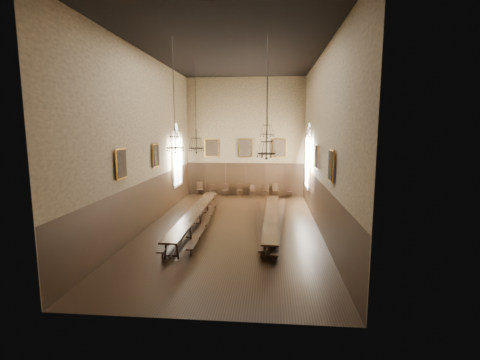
# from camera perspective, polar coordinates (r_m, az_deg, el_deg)

# --- Properties ---
(floor) EXTENTS (9.00, 18.00, 0.02)m
(floor) POSITION_cam_1_polar(r_m,az_deg,el_deg) (18.54, -1.19, -7.81)
(floor) COLOR black
(floor) RESTS_ON ground
(ceiling) EXTENTS (9.00, 18.00, 0.02)m
(ceiling) POSITION_cam_1_polar(r_m,az_deg,el_deg) (18.20, -1.28, 20.59)
(ceiling) COLOR black
(ceiling) RESTS_ON ground
(wall_back) EXTENTS (9.00, 0.02, 9.00)m
(wall_back) POSITION_cam_1_polar(r_m,az_deg,el_deg) (26.78, 0.87, 7.00)
(wall_back) COLOR #93805A
(wall_back) RESTS_ON ground
(wall_front) EXTENTS (9.00, 0.02, 9.00)m
(wall_front) POSITION_cam_1_polar(r_m,az_deg,el_deg) (8.92, -7.52, 3.99)
(wall_front) COLOR #93805A
(wall_front) RESTS_ON ground
(wall_left) EXTENTS (0.02, 18.00, 9.00)m
(wall_left) POSITION_cam_1_polar(r_m,az_deg,el_deg) (18.84, -15.08, 6.09)
(wall_left) COLOR #93805A
(wall_left) RESTS_ON ground
(wall_right) EXTENTS (0.02, 18.00, 9.00)m
(wall_right) POSITION_cam_1_polar(r_m,az_deg,el_deg) (17.89, 13.37, 6.04)
(wall_right) COLOR #93805A
(wall_right) RESTS_ON ground
(wainscot_panelling) EXTENTS (9.00, 18.00, 2.50)m
(wainscot_panelling) POSITION_cam_1_polar(r_m,az_deg,el_deg) (18.23, -1.20, -4.00)
(wainscot_panelling) COLOR black
(wainscot_panelling) RESTS_ON floor
(table_left) EXTENTS (0.87, 10.71, 0.83)m
(table_left) POSITION_cam_1_polar(r_m,az_deg,el_deg) (18.90, -7.28, -6.22)
(table_left) COLOR black
(table_left) RESTS_ON floor
(table_right) EXTENTS (0.86, 9.91, 0.77)m
(table_right) POSITION_cam_1_polar(r_m,az_deg,el_deg) (18.38, 5.19, -6.71)
(table_right) COLOR black
(table_right) RESTS_ON floor
(bench_left_outer) EXTENTS (0.76, 9.95, 0.45)m
(bench_left_outer) POSITION_cam_1_polar(r_m,az_deg,el_deg) (18.69, -8.98, -6.84)
(bench_left_outer) COLOR black
(bench_left_outer) RESTS_ON floor
(bench_left_inner) EXTENTS (0.72, 9.51, 0.43)m
(bench_left_inner) POSITION_cam_1_polar(r_m,az_deg,el_deg) (18.72, -5.62, -6.79)
(bench_left_inner) COLOR black
(bench_left_inner) RESTS_ON floor
(bench_right_inner) EXTENTS (0.76, 9.38, 0.42)m
(bench_right_inner) POSITION_cam_1_polar(r_m,az_deg,el_deg) (18.39, 3.18, -7.05)
(bench_right_inner) COLOR black
(bench_right_inner) RESTS_ON floor
(bench_right_outer) EXTENTS (1.03, 10.53, 0.47)m
(bench_right_outer) POSITION_cam_1_polar(r_m,az_deg,el_deg) (18.43, 6.60, -6.95)
(bench_right_outer) COLOR black
(bench_right_outer) RESTS_ON floor
(chair_0) EXTENTS (0.57, 0.57, 1.02)m
(chair_0) POSITION_cam_1_polar(r_m,az_deg,el_deg) (27.23, -6.58, -1.91)
(chair_0) COLOR black
(chair_0) RESTS_ON floor
(chair_1) EXTENTS (0.39, 0.39, 0.86)m
(chair_1) POSITION_cam_1_polar(r_m,az_deg,el_deg) (27.07, -4.61, -2.05)
(chair_1) COLOR black
(chair_1) RESTS_ON floor
(chair_2) EXTENTS (0.51, 0.51, 0.96)m
(chair_2) POSITION_cam_1_polar(r_m,az_deg,el_deg) (26.84, -2.42, -2.05)
(chair_2) COLOR black
(chair_2) RESTS_ON floor
(chair_3) EXTENTS (0.45, 0.45, 0.99)m
(chair_3) POSITION_cam_1_polar(r_m,az_deg,el_deg) (26.76, -0.08, -2.06)
(chair_3) COLOR black
(chair_3) RESTS_ON floor
(chair_4) EXTENTS (0.48, 0.48, 0.87)m
(chair_4) POSITION_cam_1_polar(r_m,az_deg,el_deg) (26.72, 2.09, -2.16)
(chair_4) COLOR black
(chair_4) RESTS_ON floor
(chair_5) EXTENTS (0.52, 0.52, 0.94)m
(chair_5) POSITION_cam_1_polar(r_m,az_deg,el_deg) (26.73, 4.19, -2.12)
(chair_5) COLOR black
(chair_5) RESTS_ON floor
(chair_6) EXTENTS (0.54, 0.54, 0.99)m
(chair_6) POSITION_cam_1_polar(r_m,az_deg,el_deg) (26.73, 5.89, -2.11)
(chair_6) COLOR black
(chair_6) RESTS_ON floor
(chair_7) EXTENTS (0.40, 0.40, 0.86)m
(chair_7) POSITION_cam_1_polar(r_m,az_deg,el_deg) (26.71, 8.12, -2.24)
(chair_7) COLOR black
(chair_7) RESTS_ON floor
(chandelier_back_left) EXTENTS (0.90, 0.90, 5.11)m
(chandelier_back_left) POSITION_cam_1_polar(r_m,az_deg,el_deg) (20.25, -7.20, 6.10)
(chandelier_back_left) COLOR black
(chandelier_back_left) RESTS_ON ceiling
(chandelier_back_right) EXTENTS (0.81, 0.81, 4.29)m
(chandelier_back_right) POSITION_cam_1_polar(r_m,az_deg,el_deg) (20.32, 4.48, 8.35)
(chandelier_back_right) COLOR black
(chandelier_back_right) RESTS_ON ceiling
(chandelier_front_left) EXTENTS (0.76, 0.76, 4.79)m
(chandelier_front_left) POSITION_cam_1_polar(r_m,az_deg,el_deg) (15.50, -10.63, 6.55)
(chandelier_front_left) COLOR black
(chandelier_front_left) RESTS_ON ceiling
(chandelier_front_right) EXTENTS (0.78, 0.78, 5.01)m
(chandelier_front_right) POSITION_cam_1_polar(r_m,az_deg,el_deg) (14.77, 4.37, 5.77)
(chandelier_front_right) COLOR black
(chandelier_front_right) RESTS_ON ceiling
(portrait_back_0) EXTENTS (1.10, 0.12, 1.40)m
(portrait_back_0) POSITION_cam_1_polar(r_m,az_deg,el_deg) (27.00, -4.69, 5.28)
(portrait_back_0) COLOR gold
(portrait_back_0) RESTS_ON wall_back
(portrait_back_1) EXTENTS (1.10, 0.12, 1.40)m
(portrait_back_1) POSITION_cam_1_polar(r_m,az_deg,el_deg) (26.68, 0.85, 5.27)
(portrait_back_1) COLOR gold
(portrait_back_1) RESTS_ON wall_back
(portrait_back_2) EXTENTS (1.10, 0.12, 1.40)m
(portrait_back_2) POSITION_cam_1_polar(r_m,az_deg,el_deg) (26.62, 6.46, 5.21)
(portrait_back_2) COLOR gold
(portrait_back_2) RESTS_ON wall_back
(portrait_left_0) EXTENTS (0.12, 1.00, 1.30)m
(portrait_left_0) POSITION_cam_1_polar(r_m,az_deg,el_deg) (19.78, -13.65, 3.92)
(portrait_left_0) COLOR gold
(portrait_left_0) RESTS_ON wall_left
(portrait_left_1) EXTENTS (0.12, 1.00, 1.30)m
(portrait_left_1) POSITION_cam_1_polar(r_m,az_deg,el_deg) (15.60, -18.90, 2.55)
(portrait_left_1) COLOR gold
(portrait_left_1) RESTS_ON wall_left
(portrait_right_0) EXTENTS (0.12, 1.00, 1.30)m
(portrait_right_0) POSITION_cam_1_polar(r_m,az_deg,el_deg) (18.91, 12.46, 3.76)
(portrait_right_0) COLOR gold
(portrait_right_0) RESTS_ON wall_right
(portrait_right_1) EXTENTS (0.12, 1.00, 1.30)m
(portrait_right_1) POSITION_cam_1_polar(r_m,az_deg,el_deg) (14.48, 14.73, 2.30)
(portrait_right_1) COLOR gold
(portrait_right_1) RESTS_ON wall_right
(window_right) EXTENTS (0.20, 2.20, 4.60)m
(window_right) POSITION_cam_1_polar(r_m,az_deg,el_deg) (23.39, 11.15, 3.93)
(window_right) COLOR white
(window_right) RESTS_ON wall_right
(window_left) EXTENTS (0.20, 2.20, 4.60)m
(window_left) POSITION_cam_1_polar(r_m,az_deg,el_deg) (24.11, -10.33, 4.08)
(window_left) COLOR white
(window_left) RESTS_ON wall_left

